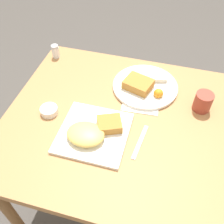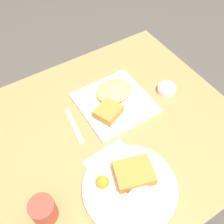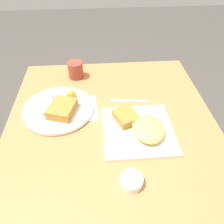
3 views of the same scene
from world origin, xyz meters
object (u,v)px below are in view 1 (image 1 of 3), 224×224
at_px(plate_oval_far, 145,85).
at_px(butter_knife, 140,142).
at_px(plate_square_near, 93,132).
at_px(sauce_ramekin, 49,110).
at_px(salt_shaker, 56,52).
at_px(coffee_mug, 203,102).

xyz_separation_m(plate_oval_far, butter_knife, (0.04, -0.31, -0.02)).
relative_size(plate_square_near, sauce_ramekin, 3.63).
height_order(sauce_ramekin, butter_knife, sauce_ramekin).
height_order(plate_square_near, sauce_ramekin, plate_square_near).
distance_m(sauce_ramekin, salt_shaker, 0.41).
xyz_separation_m(salt_shaker, coffee_mug, (0.77, -0.18, 0.01)).
bearing_deg(coffee_mug, plate_square_near, -147.12).
distance_m(plate_oval_far, coffee_mug, 0.28).
xyz_separation_m(plate_oval_far, coffee_mug, (0.27, -0.06, 0.02)).
xyz_separation_m(sauce_ramekin, coffee_mug, (0.64, 0.20, 0.03)).
relative_size(plate_oval_far, coffee_mug, 3.60).
bearing_deg(salt_shaker, plate_oval_far, -13.18).
bearing_deg(plate_square_near, salt_shaker, 128.34).
bearing_deg(plate_square_near, sauce_ramekin, 163.25).
xyz_separation_m(sauce_ramekin, butter_knife, (0.41, -0.05, -0.01)).
height_order(butter_knife, coffee_mug, coffee_mug).
distance_m(sauce_ramekin, coffee_mug, 0.67).
bearing_deg(coffee_mug, sauce_ramekin, -162.45).
distance_m(salt_shaker, butter_knife, 0.70).
height_order(salt_shaker, butter_knife, salt_shaker).
relative_size(plate_oval_far, salt_shaker, 4.35).
height_order(plate_square_near, butter_knife, plate_square_near).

